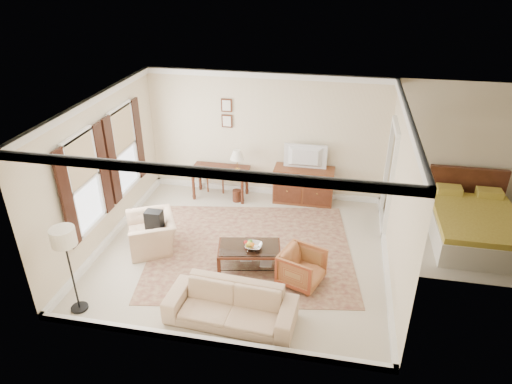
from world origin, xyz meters
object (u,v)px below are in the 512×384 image
(club_armchair, at_px, (151,228))
(tv, at_px, (305,150))
(sideboard, at_px, (303,185))
(striped_armchair, at_px, (302,266))
(coffee_table, at_px, (249,252))
(sofa, at_px, (231,300))
(writing_desk, at_px, (220,173))

(club_armchair, bearing_deg, tv, 103.72)
(sideboard, height_order, club_armchair, club_armchair)
(sideboard, distance_m, striped_armchair, 2.99)
(club_armchair, bearing_deg, coffee_table, 53.25)
(sideboard, relative_size, striped_armchair, 1.92)
(sofa, bearing_deg, sideboard, 84.10)
(striped_armchair, distance_m, club_armchair, 3.03)
(striped_armchair, xyz_separation_m, club_armchair, (-2.98, 0.53, 0.09))
(sideboard, xyz_separation_m, striped_armchair, (0.28, -2.97, -0.06))
(sofa, bearing_deg, striped_armchair, 53.05)
(coffee_table, bearing_deg, writing_desk, 115.48)
(writing_desk, distance_m, striped_armchair, 3.61)
(writing_desk, bearing_deg, sofa, -72.73)
(writing_desk, distance_m, tv, 2.06)
(coffee_table, bearing_deg, tv, 75.57)
(tv, bearing_deg, sofa, 80.21)
(tv, distance_m, striped_armchair, 3.11)
(sideboard, bearing_deg, club_armchair, -137.96)
(striped_armchair, height_order, sofa, sofa)
(coffee_table, height_order, sofa, sofa)
(sideboard, bearing_deg, writing_desk, -175.88)
(club_armchair, height_order, sofa, club_armchair)
(sideboard, relative_size, club_armchair, 1.35)
(striped_armchair, xyz_separation_m, sofa, (-0.99, -1.14, 0.04))
(tv, height_order, sofa, tv)
(coffee_table, bearing_deg, sideboard, 75.67)
(tv, relative_size, striped_armchair, 1.30)
(sideboard, xyz_separation_m, club_armchair, (-2.70, -2.44, 0.02))
(sideboard, bearing_deg, tv, -90.00)
(striped_armchair, bearing_deg, writing_desk, 58.05)
(tv, relative_size, coffee_table, 0.75)
(striped_armchair, bearing_deg, coffee_table, 96.87)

